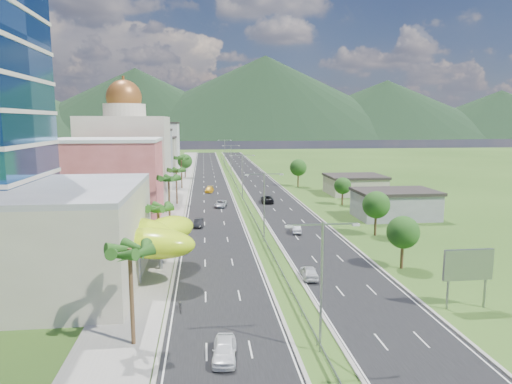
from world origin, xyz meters
name	(u,v)px	position (x,y,z in m)	size (l,w,h in m)	color
ground	(274,261)	(0.00, 0.00, 0.00)	(500.00, 500.00, 0.00)	#2D5119
road_left	(209,179)	(-7.50, 90.00, 0.02)	(11.00, 260.00, 0.04)	black
road_right	(255,179)	(7.50, 90.00, 0.02)	(11.00, 260.00, 0.04)	black
sidewalk_left	(180,180)	(-17.00, 90.00, 0.06)	(7.00, 260.00, 0.12)	gray
median_guardrail	(236,185)	(0.00, 71.99, 0.62)	(0.10, 216.06, 0.76)	gray
streetlight_median_a	(322,274)	(0.00, -25.00, 6.75)	(6.04, 0.25, 11.00)	gray
streetlight_median_b	(264,200)	(0.00, 10.00, 6.75)	(6.04, 0.25, 11.00)	gray
streetlight_median_c	(242,172)	(0.00, 50.00, 6.75)	(6.04, 0.25, 11.00)	gray
streetlight_median_d	(231,157)	(0.00, 95.00, 6.75)	(6.04, 0.25, 11.00)	gray
streetlight_median_e	(225,149)	(0.00, 140.00, 6.75)	(6.04, 0.25, 11.00)	gray
mall_podium	(5,240)	(-32.00, -6.00, 5.50)	(30.00, 24.00, 11.00)	#A19984
lime_canopy	(116,237)	(-20.00, -4.00, 4.99)	(18.00, 15.00, 7.40)	#B7DF15
pink_shophouse	(108,180)	(-28.00, 32.00, 7.50)	(20.00, 15.00, 15.00)	#B74E4B
domed_building	(126,152)	(-28.00, 55.00, 11.35)	(20.00, 20.00, 28.70)	#BDB19D
midrise_grey	(144,158)	(-27.00, 80.00, 8.00)	(16.00, 15.00, 16.00)	gray
midrise_beige	(152,157)	(-27.00, 102.00, 6.50)	(16.00, 15.00, 13.00)	#A19984
midrise_white	(158,146)	(-27.00, 125.00, 9.00)	(16.00, 15.00, 18.00)	silver
billboard	(468,266)	(17.00, -18.00, 4.42)	(5.20, 0.35, 6.20)	gray
shed_near	(395,205)	(28.00, 25.00, 2.50)	(15.00, 10.00, 5.00)	gray
shed_far	(355,186)	(30.00, 55.00, 2.20)	(14.00, 12.00, 4.40)	#A19984
palm_tree_a	(130,254)	(-15.50, -22.00, 8.02)	(3.60, 3.60, 9.10)	#47301C
palm_tree_b	(158,210)	(-15.50, 2.00, 7.06)	(3.60, 3.60, 8.10)	#47301C
palm_tree_c	(169,180)	(-15.50, 22.00, 8.50)	(3.60, 3.60, 9.60)	#47301C
palm_tree_d	(176,172)	(-15.50, 45.00, 7.54)	(3.60, 3.60, 8.60)	#47301C
palm_tree_e	(181,159)	(-15.50, 70.00, 8.31)	(3.60, 3.60, 9.40)	#47301C
leafy_tree_lfar	(185,161)	(-15.50, 95.00, 5.58)	(4.90, 4.90, 8.05)	#47301C
leafy_tree_ra	(403,232)	(16.00, -5.00, 4.78)	(4.20, 4.20, 6.90)	#47301C
leafy_tree_rb	(376,205)	(19.00, 12.00, 5.18)	(4.55, 4.55, 7.47)	#47301C
leafy_tree_rc	(343,186)	(22.00, 40.00, 4.37)	(3.85, 3.85, 6.33)	#47301C
leafy_tree_rd	(298,168)	(18.00, 70.00, 5.58)	(4.90, 4.90, 8.05)	#47301C
mountain_ridge	(265,138)	(60.00, 450.00, 0.00)	(860.00, 140.00, 90.00)	black
car_white_near_left	(224,349)	(-7.90, -25.30, 0.83)	(1.87, 4.66, 1.59)	white
car_dark_left	(199,223)	(-10.39, 21.61, 0.74)	(1.47, 4.23, 1.39)	black
car_silver_mid_left	(221,204)	(-5.67, 40.44, 0.76)	(2.40, 5.20, 1.44)	#ABAEB3
car_yellow_far_left	(209,190)	(-7.84, 62.12, 0.76)	(2.02, 4.96, 1.44)	gold
car_white_near_right	(309,272)	(3.20, -7.44, 0.80)	(1.80, 4.48, 1.52)	silver
car_silver_right	(296,229)	(6.13, 15.08, 0.72)	(1.45, 4.16, 1.37)	#9B9CA2
car_dark_far_right	(267,199)	(5.35, 44.76, 0.86)	(2.71, 5.87, 1.63)	black
motorcycle	(180,305)	(-11.88, -15.27, 0.63)	(0.56, 1.85, 1.18)	black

